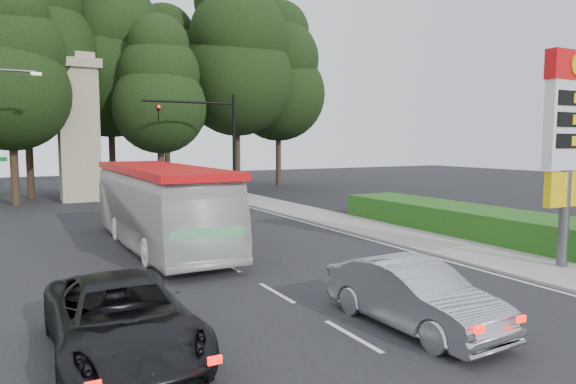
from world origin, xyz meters
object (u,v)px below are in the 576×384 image
monument (78,127)px  sedan_silver (413,295)px  gas_station_pylon (569,130)px  traffic_signal_mast (215,133)px  transit_bus (159,207)px  suv_charcoal (121,319)px

monument → sedan_silver: monument is taller
gas_station_pylon → sedan_silver: (-7.70, -1.66, -3.71)m
gas_station_pylon → traffic_signal_mast: 22.29m
transit_bus → sedan_silver: bearing=-77.3°
monument → sedan_silver: size_ratio=2.25×
gas_station_pylon → suv_charcoal: (-13.62, -0.26, -3.71)m
gas_station_pylon → suv_charcoal: size_ratio=1.29×
monument → suv_charcoal: 28.70m
sedan_silver → suv_charcoal: (-5.92, 1.41, 0.01)m
sedan_silver → traffic_signal_mast: bearing=77.5°
transit_bus → suv_charcoal: size_ratio=2.13×
gas_station_pylon → monument: 30.17m
transit_bus → gas_station_pylon: bearing=-43.5°
monument → transit_bus: size_ratio=0.89×
monument → transit_bus: bearing=-87.5°
transit_bus → monument: bearing=91.9°
gas_station_pylon → monument: monument is taller
transit_bus → sedan_silver: transit_bus is taller
traffic_signal_mast → monument: size_ratio=0.72×
traffic_signal_mast → sedan_silver: bearing=-100.0°
transit_bus → sedan_silver: size_ratio=2.54×
traffic_signal_mast → sedan_silver: 24.35m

